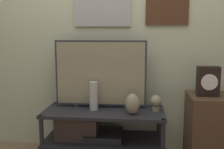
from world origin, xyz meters
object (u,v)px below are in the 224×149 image
at_px(vase_urn_stoneware, 132,104).
at_px(vase_tall_ceramic, 94,96).
at_px(television, 100,73).
at_px(decorative_bust, 156,102).
at_px(mantel_clock, 208,81).

distance_m(vase_urn_stoneware, vase_tall_ceramic, 0.40).
height_order(television, decorative_bust, television).
distance_m(vase_tall_ceramic, decorative_bust, 0.61).
bearing_deg(television, mantel_clock, -5.15).
relative_size(television, mantel_clock, 3.30).
bearing_deg(television, decorative_bust, -8.46).
height_order(vase_urn_stoneware, mantel_clock, mantel_clock).
bearing_deg(vase_tall_ceramic, decorative_bust, 1.96).
xyz_separation_m(vase_tall_ceramic, mantel_clock, (1.08, 0.01, 0.16)).
bearing_deg(vase_tall_ceramic, television, 62.30).
bearing_deg(vase_urn_stoneware, mantel_clock, 8.94).
bearing_deg(mantel_clock, decorative_bust, 178.76).
bearing_deg(decorative_bust, television, 171.54).
bearing_deg(decorative_bust, vase_urn_stoneware, -151.81).
xyz_separation_m(television, vase_urn_stoneware, (0.33, -0.20, -0.25)).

